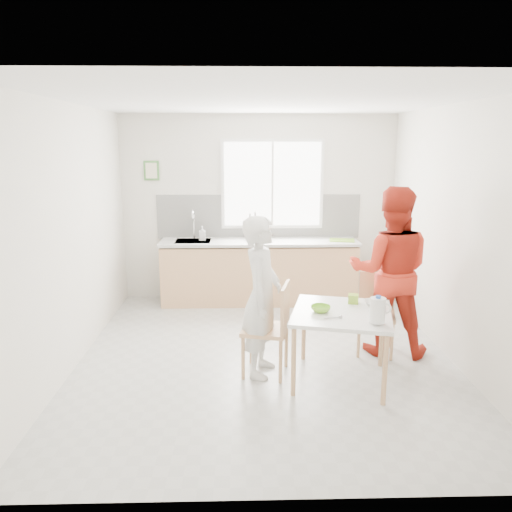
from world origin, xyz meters
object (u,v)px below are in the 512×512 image
at_px(chair_far, 376,309).
at_px(bowl_green, 321,309).
at_px(chair_left, 272,325).
at_px(bowl_white, 374,303).
at_px(person_white, 262,297).
at_px(wine_bottle_b, 250,229).
at_px(dining_table, 342,319).
at_px(wine_bottle_a, 255,228).
at_px(person_red, 390,272).
at_px(milk_jug, 378,310).

distance_m(chair_far, bowl_green, 1.06).
bearing_deg(chair_left, bowl_white, 104.33).
height_order(chair_left, chair_far, chair_left).
xyz_separation_m(person_white, wine_bottle_b, (-0.08, 2.43, 0.26)).
xyz_separation_m(dining_table, wine_bottle_a, (-0.77, 2.62, 0.44)).
height_order(chair_far, bowl_green, chair_far).
bearing_deg(chair_far, dining_table, -113.19).
bearing_deg(wine_bottle_b, chair_left, -85.64).
bearing_deg(chair_left, bowl_green, 84.03).
xyz_separation_m(person_red, milk_jug, (-0.40, -1.03, -0.08)).
xyz_separation_m(chair_far, person_white, (-1.30, -0.53, 0.32)).
bearing_deg(chair_left, person_white, -90.00).
bearing_deg(milk_jug, chair_far, 88.62).
distance_m(dining_table, milk_jug, 0.47).
distance_m(bowl_white, wine_bottle_b, 2.74).
xyz_separation_m(person_white, milk_jug, (1.02, -0.53, 0.04)).
bearing_deg(person_red, chair_far, -1.11).
bearing_deg(chair_left, person_red, 125.23).
bearing_deg(wine_bottle_b, chair_far, -54.09).
bearing_deg(wine_bottle_a, bowl_green, -77.84).
height_order(wine_bottle_a, wine_bottle_b, wine_bottle_a).
xyz_separation_m(chair_far, wine_bottle_a, (-1.30, 1.91, 0.59)).
bearing_deg(bowl_green, chair_left, 160.55).
xyz_separation_m(person_white, person_red, (1.42, 0.50, 0.12)).
bearing_deg(person_white, milk_jug, -104.10).
bearing_deg(bowl_green, milk_jug, -37.11).
bearing_deg(person_white, person_red, -57.17).
bearing_deg(person_white, chair_left, -90.00).
xyz_separation_m(chair_left, chair_far, (1.19, 0.55, -0.04)).
relative_size(chair_far, person_white, 0.55).
xyz_separation_m(chair_far, bowl_white, (-0.18, -0.54, 0.25)).
xyz_separation_m(dining_table, milk_jug, (0.25, -0.35, 0.21)).
distance_m(person_white, milk_jug, 1.15).
height_order(person_red, milk_jug, person_red).
height_order(person_white, bowl_white, person_white).
height_order(chair_far, wine_bottle_a, wine_bottle_a).
height_order(bowl_green, wine_bottle_a, wine_bottle_a).
height_order(person_white, person_red, person_red).
bearing_deg(chair_far, person_white, -144.31).
height_order(dining_table, chair_left, chair_left).
bearing_deg(milk_jug, chair_left, 164.43).
distance_m(milk_jug, wine_bottle_a, 3.14).
distance_m(chair_far, wine_bottle_b, 2.42).
relative_size(bowl_white, milk_jug, 0.77).
relative_size(dining_table, person_white, 0.69).
xyz_separation_m(bowl_white, milk_jug, (-0.10, -0.52, 0.11)).
height_order(chair_left, wine_bottle_a, wine_bottle_a).
bearing_deg(chair_far, bowl_white, -95.04).
relative_size(bowl_white, wine_bottle_b, 0.63).
distance_m(chair_left, bowl_white, 1.03).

